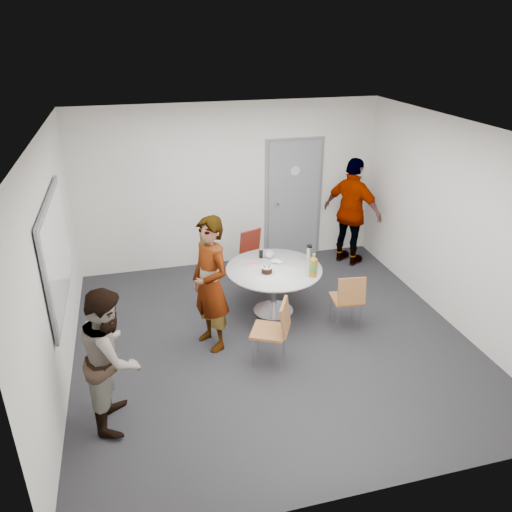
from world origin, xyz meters
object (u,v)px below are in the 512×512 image
object	(u,v)px
chair_near_left	(276,326)
person_main	(210,284)
whiteboard	(57,252)
chair_near_right	(349,297)
door	(293,200)
chair_far	(254,251)
table	(276,274)
person_left	(112,357)
person_right	(352,212)

from	to	relation	value
chair_near_left	person_main	bearing A→B (deg)	76.82
whiteboard	chair_near_right	xyz separation A→B (m)	(3.51, -0.21, -0.96)
door	whiteboard	distance (m)	4.25
door	chair_far	size ratio (longest dim) A/B	2.56
whiteboard	person_main	world-z (taller)	whiteboard
whiteboard	chair_near_left	world-z (taller)	whiteboard
chair_near_right	chair_far	size ratio (longest dim) A/B	0.98
door	chair_near_left	size ratio (longest dim) A/B	2.51
door	table	world-z (taller)	door
chair_far	person_main	bearing A→B (deg)	37.77
table	person_main	xyz separation A→B (m)	(-1.02, -0.57, 0.26)
person_left	door	bearing A→B (deg)	-34.35
person_main	door	bearing A→B (deg)	118.57
chair_near_left	table	bearing A→B (deg)	10.01
chair_near_right	person_main	xyz separation A→B (m)	(-1.82, 0.09, 0.38)
person_right	person_left	bearing A→B (deg)	92.22
chair_far	person_left	world-z (taller)	person_left
door	whiteboard	xyz separation A→B (m)	(-3.56, -2.28, 0.42)
person_right	person_main	bearing A→B (deg)	89.77
whiteboard	chair_near_left	distance (m)	2.63
chair_near_left	person_main	distance (m)	0.95
door	table	size ratio (longest dim) A/B	1.59
person_left	person_main	bearing A→B (deg)	-41.15
chair_near_right	chair_near_left	bearing A→B (deg)	-150.88
door	person_right	world-z (taller)	door
whiteboard	table	xyz separation A→B (m)	(2.71, 0.45, -0.84)
chair_near_right	person_left	distance (m)	3.16
whiteboard	person_right	distance (m)	4.77
whiteboard	chair_near_left	xyz separation A→B (m)	(2.36, -0.68, -0.94)
table	chair_near_right	distance (m)	1.05
door	table	xyz separation A→B (m)	(-0.85, -1.83, -0.42)
chair_near_left	chair_near_right	bearing A→B (deg)	-40.64
person_main	chair_near_left	bearing A→B (deg)	26.44
person_main	person_right	distance (m)	3.29
chair_far	person_left	distance (m)	3.45
chair_far	person_left	size ratio (longest dim) A/B	0.54
table	chair_far	bearing A→B (deg)	92.54
door	person_main	distance (m)	3.05
chair_near_left	person_left	bearing A→B (deg)	131.54
chair_far	person_right	world-z (taller)	person_right
chair_far	person_main	xyz separation A→B (m)	(-0.97, -1.63, 0.37)
door	person_left	world-z (taller)	door
whiteboard	chair_far	size ratio (longest dim) A/B	2.30
table	chair_near_right	xyz separation A→B (m)	(0.80, -0.67, -0.11)
chair_near_left	person_main	xyz separation A→B (m)	(-0.67, 0.57, 0.36)
whiteboard	person_left	distance (m)	1.45
chair_near_right	chair_far	world-z (taller)	chair_far
chair_near_right	person_right	size ratio (longest dim) A/B	0.44
chair_near_left	chair_near_right	size ratio (longest dim) A/B	1.04
table	person_left	world-z (taller)	person_left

